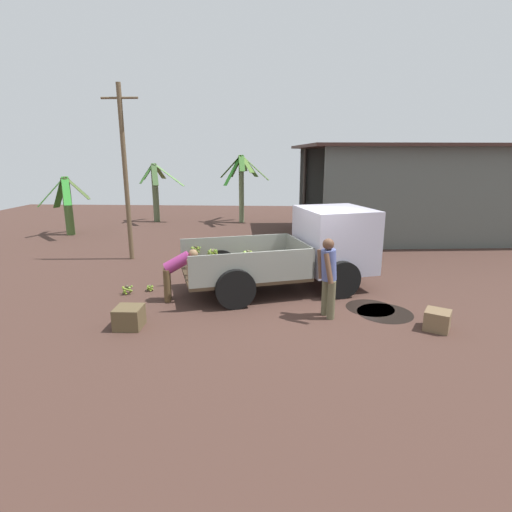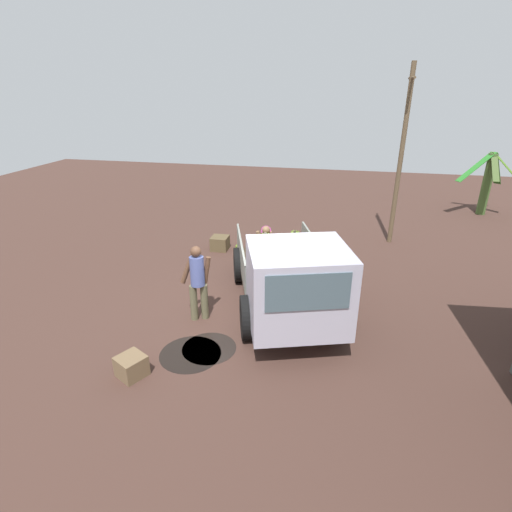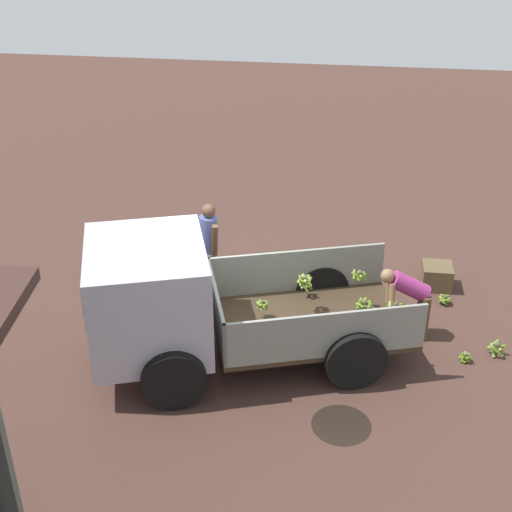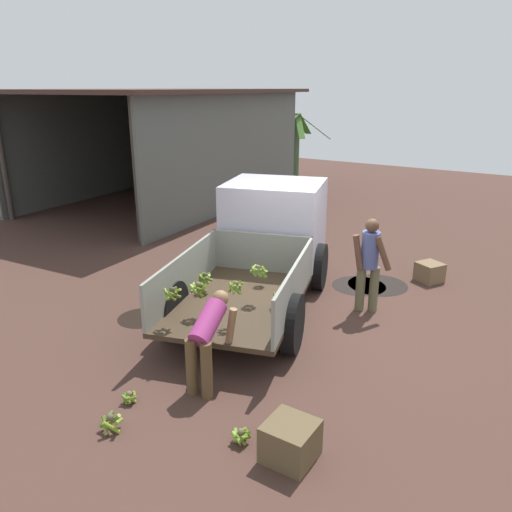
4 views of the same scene
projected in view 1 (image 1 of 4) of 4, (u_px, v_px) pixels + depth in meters
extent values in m
plane|color=#442D25|center=(302.00, 298.00, 9.77)|extent=(36.00, 36.00, 0.00)
cylinder|color=black|center=(385.00, 313.00, 8.84)|extent=(1.22, 1.22, 0.01)
cylinder|color=black|center=(229.00, 273.00, 11.84)|extent=(0.83, 0.83, 0.01)
cylinder|color=black|center=(370.00, 308.00, 9.14)|extent=(1.09, 1.09, 0.01)
cube|color=#3A2C1D|center=(244.00, 273.00, 10.04)|extent=(3.42, 2.75, 0.08)
cube|color=gray|center=(236.00, 249.00, 10.82)|extent=(2.84, 0.97, 0.73)
cube|color=gray|center=(254.00, 268.00, 9.06)|extent=(2.84, 0.97, 0.73)
cube|color=gray|center=(299.00, 254.00, 10.31)|extent=(0.64, 1.85, 0.73)
cube|color=#B6B3C7|center=(335.00, 239.00, 10.47)|extent=(2.19, 2.32, 1.60)
cube|color=#4C606B|center=(365.00, 225.00, 10.61)|extent=(0.50, 1.44, 0.71)
cylinder|color=black|center=(310.00, 259.00, 11.54)|extent=(0.95, 0.50, 0.93)
cylinder|color=black|center=(342.00, 280.00, 9.67)|extent=(0.95, 0.50, 0.93)
cylinder|color=black|center=(220.00, 266.00, 10.87)|extent=(0.95, 0.50, 0.93)
cylinder|color=black|center=(235.00, 289.00, 9.01)|extent=(0.95, 0.50, 0.93)
sphere|color=#443D2C|center=(196.00, 247.00, 10.21)|extent=(0.08, 0.08, 0.08)
cylinder|color=olive|center=(193.00, 250.00, 10.20)|extent=(0.10, 0.19, 0.15)
cylinder|color=#5D7423|center=(194.00, 250.00, 10.15)|extent=(0.19, 0.10, 0.14)
cylinder|color=#5A7826|center=(197.00, 250.00, 10.17)|extent=(0.16, 0.13, 0.17)
cylinder|color=#91AD38|center=(199.00, 249.00, 10.22)|extent=(0.04, 0.20, 0.12)
cylinder|color=olive|center=(198.00, 248.00, 10.28)|extent=(0.18, 0.15, 0.12)
cylinder|color=olive|center=(196.00, 249.00, 10.28)|extent=(0.17, 0.06, 0.17)
cylinder|color=olive|center=(193.00, 249.00, 10.26)|extent=(0.13, 0.19, 0.13)
sphere|color=brown|center=(212.00, 251.00, 9.45)|extent=(0.07, 0.07, 0.07)
cylinder|color=#54751B|center=(215.00, 252.00, 9.51)|extent=(0.16, 0.16, 0.11)
cylinder|color=#5D7E1B|center=(212.00, 253.00, 9.53)|extent=(0.17, 0.05, 0.14)
cylinder|color=#89A83D|center=(210.00, 253.00, 9.50)|extent=(0.11, 0.16, 0.15)
cylinder|color=olive|center=(210.00, 254.00, 9.44)|extent=(0.11, 0.16, 0.16)
cylinder|color=#7E9C46|center=(211.00, 255.00, 9.42)|extent=(0.14, 0.08, 0.18)
cylinder|color=olive|center=(213.00, 255.00, 9.42)|extent=(0.14, 0.12, 0.17)
cylinder|color=olive|center=(215.00, 253.00, 9.45)|extent=(0.04, 0.19, 0.10)
sphere|color=brown|center=(246.00, 270.00, 9.29)|extent=(0.07, 0.07, 0.07)
cylinder|color=#5A7B24|center=(247.00, 272.00, 9.35)|extent=(0.14, 0.09, 0.14)
cylinder|color=olive|center=(245.00, 272.00, 9.34)|extent=(0.12, 0.14, 0.12)
cylinder|color=olive|center=(244.00, 273.00, 9.29)|extent=(0.08, 0.15, 0.12)
cylinder|color=olive|center=(247.00, 273.00, 9.25)|extent=(0.16, 0.06, 0.11)
cylinder|color=olive|center=(249.00, 272.00, 9.29)|extent=(0.06, 0.16, 0.10)
sphere|color=#4A4330|center=(274.00, 261.00, 9.94)|extent=(0.07, 0.07, 0.07)
cylinder|color=olive|center=(273.00, 263.00, 10.00)|extent=(0.14, 0.11, 0.14)
cylinder|color=olive|center=(272.00, 263.00, 9.98)|extent=(0.09, 0.16, 0.12)
cylinder|color=olive|center=(272.00, 264.00, 9.94)|extent=(0.11, 0.14, 0.14)
cylinder|color=#7FA533|center=(274.00, 264.00, 9.91)|extent=(0.14, 0.06, 0.14)
cylinder|color=#567318|center=(275.00, 264.00, 9.93)|extent=(0.13, 0.11, 0.15)
cylinder|color=#7FA42C|center=(276.00, 263.00, 9.95)|extent=(0.07, 0.15, 0.13)
cylinder|color=#8CB139|center=(276.00, 263.00, 9.99)|extent=(0.13, 0.14, 0.13)
cylinder|color=olive|center=(274.00, 262.00, 10.01)|extent=(0.16, 0.08, 0.09)
sphere|color=brown|center=(248.00, 252.00, 9.60)|extent=(0.08, 0.08, 0.08)
cylinder|color=olive|center=(250.00, 254.00, 9.65)|extent=(0.15, 0.13, 0.16)
cylinder|color=olive|center=(248.00, 252.00, 9.68)|extent=(0.19, 0.06, 0.11)
cylinder|color=olive|center=(246.00, 254.00, 9.65)|extent=(0.13, 0.16, 0.15)
cylinder|color=#7A9B44|center=(245.00, 254.00, 9.60)|extent=(0.09, 0.18, 0.14)
cylinder|color=#7FAD34|center=(246.00, 254.00, 9.56)|extent=(0.17, 0.14, 0.13)
cylinder|color=olive|center=(248.00, 254.00, 9.54)|extent=(0.18, 0.05, 0.12)
cylinder|color=#84AA2B|center=(251.00, 254.00, 9.57)|extent=(0.13, 0.18, 0.12)
cylinder|color=olive|center=(251.00, 254.00, 9.62)|extent=(0.08, 0.17, 0.15)
sphere|color=#443D2C|center=(245.00, 253.00, 10.60)|extent=(0.08, 0.08, 0.08)
cylinder|color=#597D1C|center=(245.00, 255.00, 10.69)|extent=(0.19, 0.07, 0.15)
cylinder|color=#7EAF39|center=(242.00, 256.00, 10.64)|extent=(0.11, 0.18, 0.18)
cylinder|color=#537521|center=(242.00, 256.00, 10.59)|extent=(0.13, 0.19, 0.16)
cylinder|color=olive|center=(244.00, 256.00, 10.54)|extent=(0.19, 0.05, 0.15)
cylinder|color=olive|center=(246.00, 256.00, 10.60)|extent=(0.10, 0.16, 0.19)
cylinder|color=#5A792E|center=(247.00, 255.00, 10.65)|extent=(0.16, 0.19, 0.15)
sphere|color=brown|center=(212.00, 250.00, 10.09)|extent=(0.09, 0.09, 0.09)
cylinder|color=#5B7921|center=(211.00, 253.00, 10.04)|extent=(0.20, 0.10, 0.14)
cylinder|color=olive|center=(214.00, 253.00, 10.04)|extent=(0.19, 0.15, 0.11)
cylinder|color=olive|center=(215.00, 253.00, 10.08)|extent=(0.10, 0.20, 0.13)
cylinder|color=#5D8421|center=(214.00, 253.00, 10.14)|extent=(0.13, 0.15, 0.19)
cylinder|color=#76A42E|center=(213.00, 251.00, 10.18)|extent=(0.20, 0.07, 0.12)
cylinder|color=olive|center=(211.00, 251.00, 10.18)|extent=(0.19, 0.14, 0.11)
cylinder|color=#8BAD42|center=(210.00, 252.00, 10.13)|extent=(0.09, 0.20, 0.11)
cylinder|color=#75A120|center=(211.00, 254.00, 10.08)|extent=(0.13, 0.14, 0.19)
cube|color=#545954|center=(393.00, 187.00, 19.80)|extent=(9.34, 1.01, 3.68)
cube|color=#545954|center=(451.00, 199.00, 14.45)|extent=(9.34, 1.01, 3.68)
cube|color=#3A231E|center=(422.00, 146.00, 16.66)|extent=(10.75, 7.38, 0.12)
cylinder|color=#3F3833|center=(304.00, 188.00, 19.41)|extent=(0.16, 0.16, 3.68)
cylinder|color=#3F3833|center=(328.00, 199.00, 14.45)|extent=(0.16, 0.16, 3.68)
cylinder|color=brown|center=(125.00, 175.00, 12.76)|extent=(0.15, 0.15, 5.54)
cylinder|color=brown|center=(119.00, 98.00, 12.18)|extent=(1.15, 0.07, 0.07)
cylinder|color=#6E7F55|center=(241.00, 190.00, 20.28)|extent=(0.26, 0.26, 3.33)
cube|color=#45632C|center=(255.00, 168.00, 19.89)|extent=(1.44, 0.47, 1.24)
cube|color=#45803A|center=(249.00, 166.00, 20.41)|extent=(0.95, 1.08, 1.12)
cube|color=#41743C|center=(243.00, 163.00, 20.75)|extent=(0.33, 1.66, 0.86)
cube|color=#39511D|center=(236.00, 166.00, 20.27)|extent=(0.81, 0.77, 1.12)
cube|color=#2F5C18|center=(231.00, 166.00, 20.10)|extent=(1.11, 0.45, 1.13)
cube|color=#266C1E|center=(233.00, 170.00, 19.70)|extent=(0.93, 0.91, 1.47)
cube|color=#346126|center=(242.00, 163.00, 19.24)|extent=(0.45, 1.50, 0.75)
cube|color=#527A30|center=(247.00, 164.00, 19.50)|extent=(0.83, 1.07, 0.84)
cylinder|color=#45612D|center=(68.00, 207.00, 17.18)|extent=(0.35, 0.35, 2.45)
cube|color=#455A2B|center=(77.00, 188.00, 16.95)|extent=(1.01, 0.25, 0.96)
cube|color=#4C7822|center=(76.00, 187.00, 17.39)|extent=(0.68, 1.00, 0.94)
cube|color=#34712A|center=(60.00, 193.00, 17.39)|extent=(1.09, 0.93, 1.42)
cube|color=#316321|center=(51.00, 192.00, 16.70)|extent=(1.07, 0.88, 1.22)
cube|color=#2A7927|center=(66.00, 191.00, 16.36)|extent=(0.95, 1.43, 1.08)
cylinder|color=#536040|center=(155.00, 193.00, 20.54)|extent=(0.31, 0.31, 2.92)
cube|color=#5D8947|center=(169.00, 175.00, 20.22)|extent=(1.56, 0.38, 1.14)
cube|color=#58713C|center=(159.00, 171.00, 20.71)|extent=(0.48, 1.00, 0.82)
cube|color=#2D5720|center=(148.00, 172.00, 20.52)|extent=(0.88, 0.65, 0.86)
cube|color=#3C742C|center=(147.00, 173.00, 20.06)|extent=(0.75, 0.70, 0.99)
cube|color=#38532B|center=(155.00, 174.00, 19.65)|extent=(0.70, 1.41, 1.02)
cylinder|color=brown|center=(331.00, 300.00, 8.45)|extent=(0.22, 0.22, 0.84)
cylinder|color=brown|center=(325.00, 296.00, 8.66)|extent=(0.22, 0.22, 0.84)
cylinder|color=#4F5A96|center=(329.00, 265.00, 8.36)|extent=(0.46, 0.43, 0.68)
sphere|color=brown|center=(328.00, 244.00, 8.23)|extent=(0.24, 0.24, 0.24)
cylinder|color=brown|center=(329.00, 269.00, 8.12)|extent=(0.24, 0.35, 0.62)
cylinder|color=brown|center=(320.00, 264.00, 8.53)|extent=(0.19, 0.24, 0.63)
cylinder|color=brown|center=(168.00, 283.00, 9.64)|extent=(0.18, 0.18, 0.79)
cylinder|color=brown|center=(167.00, 286.00, 9.42)|extent=(0.18, 0.18, 0.79)
cylinder|color=#A33379|center=(178.00, 263.00, 9.43)|extent=(0.72, 0.40, 0.55)
sphere|color=#8C6746|center=(193.00, 254.00, 9.42)|extent=(0.22, 0.22, 0.22)
cylinder|color=#8C6746|center=(192.00, 266.00, 9.69)|extent=(0.15, 0.28, 0.59)
cylinder|color=#8C6746|center=(189.00, 271.00, 9.31)|extent=(0.13, 0.21, 0.59)
sphere|color=brown|center=(150.00, 286.00, 10.24)|extent=(0.07, 0.07, 0.07)
cylinder|color=olive|center=(151.00, 288.00, 10.21)|extent=(0.14, 0.11, 0.12)
cylinder|color=olive|center=(152.00, 288.00, 10.26)|extent=(0.04, 0.13, 0.14)
cylinder|color=olive|center=(152.00, 288.00, 10.29)|extent=(0.12, 0.13, 0.13)
cylinder|color=#597F1D|center=(150.00, 287.00, 10.31)|extent=(0.14, 0.06, 0.13)
cylinder|color=#56791C|center=(149.00, 288.00, 10.28)|extent=(0.10, 0.14, 0.13)
cylinder|color=olive|center=(148.00, 288.00, 10.25)|extent=(0.06, 0.16, 0.10)
cylinder|color=#85A62F|center=(149.00, 289.00, 10.22)|extent=(0.14, 0.07, 0.14)
sphere|color=#4B4431|center=(127.00, 287.00, 10.02)|extent=(0.09, 0.09, 0.09)
cylinder|color=olive|center=(128.00, 290.00, 9.96)|extent=(0.21, 0.17, 0.14)
cylinder|color=#85AD45|center=(130.00, 290.00, 10.06)|extent=(0.10, 0.20, 0.20)
cylinder|color=olive|center=(129.00, 288.00, 10.12)|extent=(0.22, 0.08, 0.16)
cylinder|color=olive|center=(125.00, 289.00, 10.08)|extent=(0.14, 0.18, 0.20)
cylinder|color=olive|center=(125.00, 291.00, 9.99)|extent=(0.18, 0.16, 0.19)
sphere|color=brown|center=(134.00, 310.00, 8.65)|extent=(0.08, 0.08, 0.08)
cylinder|color=#567519|center=(133.00, 313.00, 8.59)|extent=(0.17, 0.06, 0.10)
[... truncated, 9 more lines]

